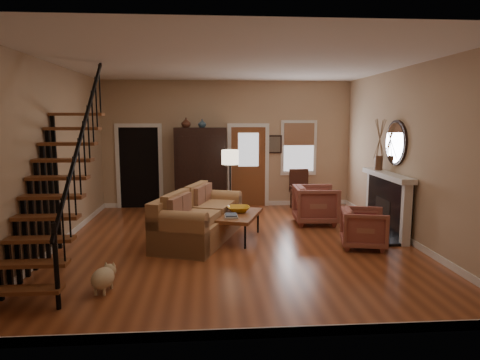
{
  "coord_description": "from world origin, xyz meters",
  "views": [
    {
      "loc": [
        -0.51,
        -7.75,
        2.33
      ],
      "look_at": [
        0.1,
        0.4,
        1.15
      ],
      "focal_mm": 32.0,
      "sensor_mm": 36.0,
      "label": 1
    }
  ],
  "objects": [
    {
      "name": "room",
      "position": [
        -0.41,
        1.76,
        1.51
      ],
      "size": [
        7.0,
        7.33,
        3.3
      ],
      "color": "#984A26",
      "rests_on": "ground"
    },
    {
      "name": "staircase",
      "position": [
        -2.78,
        -1.3,
        1.6
      ],
      "size": [
        0.94,
        2.8,
        3.2
      ],
      "primitive_type": null,
      "color": "brown",
      "rests_on": "ground"
    },
    {
      "name": "fireplace",
      "position": [
        3.13,
        0.5,
        0.74
      ],
      "size": [
        0.33,
        1.95,
        2.3
      ],
      "color": "black",
      "rests_on": "ground"
    },
    {
      "name": "armoire",
      "position": [
        -0.7,
        3.15,
        1.05
      ],
      "size": [
        1.3,
        0.6,
        2.1
      ],
      "primitive_type": null,
      "color": "black",
      "rests_on": "ground"
    },
    {
      "name": "vase_a",
      "position": [
        -1.05,
        3.05,
        2.22
      ],
      "size": [
        0.24,
        0.24,
        0.25
      ],
      "primitive_type": "imported",
      "color": "#4C2619",
      "rests_on": "armoire"
    },
    {
      "name": "vase_b",
      "position": [
        -0.65,
        3.05,
        2.21
      ],
      "size": [
        0.2,
        0.2,
        0.21
      ],
      "primitive_type": "imported",
      "color": "#334C60",
      "rests_on": "armoire"
    },
    {
      "name": "sofa",
      "position": [
        -0.68,
        0.34,
        0.45
      ],
      "size": [
        1.79,
        2.65,
        0.91
      ],
      "primitive_type": null,
      "rotation": [
        0.0,
        0.0,
        -0.33
      ],
      "color": "#AB7B4D",
      "rests_on": "ground"
    },
    {
      "name": "coffee_table",
      "position": [
        0.03,
        0.32,
        0.25
      ],
      "size": [
        1.14,
        1.49,
        0.5
      ],
      "primitive_type": null,
      "rotation": [
        0.0,
        0.0,
        -0.32
      ],
      "color": "brown",
      "rests_on": "ground"
    },
    {
      "name": "bowl",
      "position": [
        0.08,
        0.47,
        0.56
      ],
      "size": [
        0.45,
        0.45,
        0.11
      ],
      "primitive_type": "imported",
      "color": "orange",
      "rests_on": "coffee_table"
    },
    {
      "name": "books",
      "position": [
        -0.09,
        0.02,
        0.54
      ],
      "size": [
        0.24,
        0.33,
        0.06
      ],
      "primitive_type": null,
      "color": "beige",
      "rests_on": "coffee_table"
    },
    {
      "name": "armchair_left",
      "position": [
        2.29,
        -0.4,
        0.36
      ],
      "size": [
        0.94,
        0.92,
        0.71
      ],
      "primitive_type": "imported",
      "rotation": [
        0.0,
        0.0,
        1.34
      ],
      "color": "maroon",
      "rests_on": "ground"
    },
    {
      "name": "armchair_right",
      "position": [
        1.87,
        1.42,
        0.43
      ],
      "size": [
        1.0,
        0.97,
        0.85
      ],
      "primitive_type": "imported",
      "rotation": [
        0.0,
        0.0,
        1.51
      ],
      "color": "maroon",
      "rests_on": "ground"
    },
    {
      "name": "floor_lamp",
      "position": [
        -0.03,
        1.57,
        0.82
      ],
      "size": [
        0.47,
        0.47,
        1.65
      ],
      "primitive_type": null,
      "rotation": [
        0.0,
        0.0,
        -0.3
      ],
      "color": "black",
      "rests_on": "ground"
    },
    {
      "name": "side_chair",
      "position": [
        1.85,
        2.95,
        0.51
      ],
      "size": [
        0.54,
        0.54,
        1.02
      ],
      "primitive_type": null,
      "color": "#3C1E13",
      "rests_on": "ground"
    },
    {
      "name": "dog",
      "position": [
        -1.94,
        -2.12,
        0.17
      ],
      "size": [
        0.37,
        0.52,
        0.35
      ],
      "primitive_type": null,
      "rotation": [
        0.0,
        0.0,
        -0.19
      ],
      "color": "beige",
      "rests_on": "ground"
    }
  ]
}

